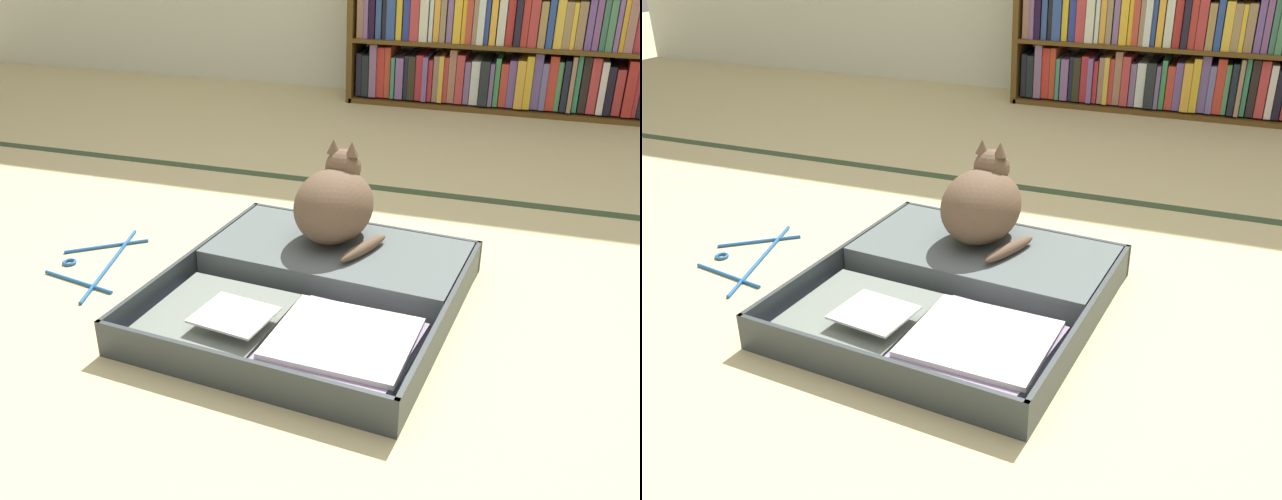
{
  "view_description": "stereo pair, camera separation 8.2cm",
  "coord_description": "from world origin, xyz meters",
  "views": [
    {
      "loc": [
        0.48,
        -1.44,
        0.93
      ],
      "look_at": [
        0.01,
        -0.01,
        0.19
      ],
      "focal_mm": 39.27,
      "sensor_mm": 36.0,
      "label": 1
    },
    {
      "loc": [
        0.56,
        -1.41,
        0.93
      ],
      "look_at": [
        0.01,
        -0.01,
        0.19
      ],
      "focal_mm": 39.27,
      "sensor_mm": 36.0,
      "label": 2
    }
  ],
  "objects": [
    {
      "name": "ground_plane",
      "position": [
        0.0,
        0.0,
        0.0
      ],
      "size": [
        10.0,
        10.0,
        0.0
      ],
      "primitive_type": "plane",
      "color": "#C9BD84"
    },
    {
      "name": "tatami_border",
      "position": [
        0.0,
        0.92,
        0.0
      ],
      "size": [
        4.8,
        0.05,
        0.0
      ],
      "color": "#33472B",
      "rests_on": "ground_plane"
    },
    {
      "name": "bookshelf",
      "position": [
        0.2,
        2.23,
        0.45
      ],
      "size": [
        1.5,
        0.29,
        0.94
      ],
      "color": "#573C16",
      "rests_on": "ground_plane"
    },
    {
      "name": "open_suitcase",
      "position": [
        -0.02,
        0.08,
        0.04
      ],
      "size": [
        0.78,
        0.83,
        0.09
      ],
      "color": "#333A3C",
      "rests_on": "ground_plane"
    },
    {
      "name": "black_cat",
      "position": [
        -0.04,
        0.27,
        0.2
      ],
      "size": [
        0.28,
        0.3,
        0.27
      ],
      "color": "brown",
      "rests_on": "open_suitcase"
    },
    {
      "name": "clothes_hanger",
      "position": [
        -0.7,
        0.07,
        0.01
      ],
      "size": [
        0.28,
        0.44,
        0.01
      ],
      "color": "#1F5698",
      "rests_on": "ground_plane"
    }
  ]
}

